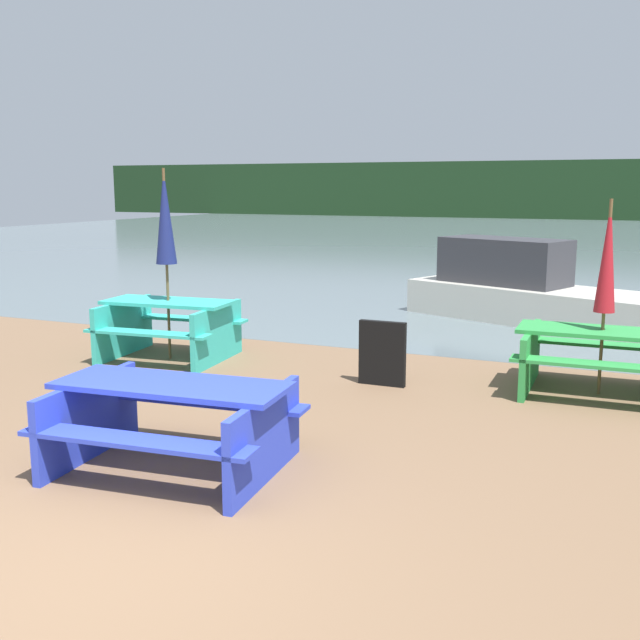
# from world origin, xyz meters

# --- Properties ---
(ground_plane) EXTENTS (60.00, 60.00, 0.00)m
(ground_plane) POSITION_xyz_m (0.00, 0.00, 0.00)
(ground_plane) COLOR brown
(water) EXTENTS (60.00, 50.00, 0.00)m
(water) POSITION_xyz_m (0.00, 31.47, -0.00)
(water) COLOR slate
(water) RESTS_ON ground_plane
(far_treeline) EXTENTS (80.00, 1.60, 4.00)m
(far_treeline) POSITION_xyz_m (0.00, 51.47, 2.00)
(far_treeline) COLOR #193319
(far_treeline) RESTS_ON water
(picnic_table_blue) EXTENTS (2.00, 1.54, 0.72)m
(picnic_table_blue) POSITION_xyz_m (-0.36, 1.64, 0.44)
(picnic_table_blue) COLOR blue
(picnic_table_blue) RESTS_ON ground_plane
(picnic_table_teal) EXTENTS (1.81, 1.53, 0.79)m
(picnic_table_teal) POSITION_xyz_m (-2.67, 4.93, 0.47)
(picnic_table_teal) COLOR #33B7A8
(picnic_table_teal) RESTS_ON ground_plane
(picnic_table_green) EXTENTS (1.81, 1.41, 0.72)m
(picnic_table_green) POSITION_xyz_m (2.69, 5.37, 0.45)
(picnic_table_green) COLOR green
(picnic_table_green) RESTS_ON ground_plane
(umbrella_navy) EXTENTS (0.27, 0.27, 2.50)m
(umbrella_navy) POSITION_xyz_m (-2.67, 4.93, 1.86)
(umbrella_navy) COLOR brown
(umbrella_navy) RESTS_ON ground_plane
(umbrella_crimson) EXTENTS (0.22, 0.22, 2.14)m
(umbrella_crimson) POSITION_xyz_m (2.69, 5.37, 1.51)
(umbrella_crimson) COLOR brown
(umbrella_crimson) RESTS_ON ground_plane
(boat) EXTENTS (5.05, 3.11, 1.38)m
(boat) POSITION_xyz_m (1.41, 9.71, 0.50)
(boat) COLOR beige
(boat) RESTS_ON water
(signboard) EXTENTS (0.55, 0.08, 0.75)m
(signboard) POSITION_xyz_m (0.36, 4.77, 0.38)
(signboard) COLOR black
(signboard) RESTS_ON ground_plane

